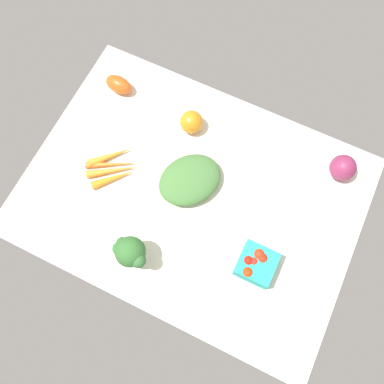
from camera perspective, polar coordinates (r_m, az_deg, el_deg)
tablecloth at (r=127.82cm, az=-0.00°, el=-0.42°), size 104.00×76.00×2.00cm
carrot_bunch at (r=131.15cm, az=-11.21°, el=3.56°), size 17.11×19.33×2.91cm
roma_tomato at (r=143.23cm, az=-10.39°, el=14.78°), size 10.01×6.37×5.71cm
leafy_greens_clump at (r=125.11cm, az=-0.32°, el=1.76°), size 24.52×25.77×6.27cm
red_onion_near_basket at (r=134.06cm, az=20.67°, el=3.25°), size 8.30×8.30×8.30cm
broccoli_head at (r=115.96cm, az=-8.79°, el=-8.46°), size 10.98×8.88×12.52cm
berry_basket at (r=119.80cm, az=9.10°, el=-10.06°), size 10.48×10.48×7.21cm
heirloom_tomato_orange at (r=132.65cm, az=-0.09°, el=9.93°), size 7.63×7.63×7.63cm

